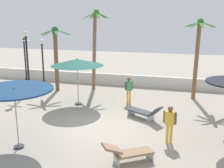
{
  "coord_description": "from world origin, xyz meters",
  "views": [
    {
      "loc": [
        4.06,
        -11.65,
        5.09
      ],
      "look_at": [
        0.0,
        2.91,
        1.4
      ],
      "focal_mm": 44.49,
      "sensor_mm": 36.0,
      "label": 1
    }
  ],
  "objects_px": {
    "lamp_post_2": "(25,51)",
    "lounge_chair_1": "(128,152)",
    "palm_tree_2": "(56,51)",
    "seagull_0": "(28,41)",
    "guest_0": "(129,88)",
    "lounge_chair_0": "(145,112)",
    "guest_1": "(170,121)",
    "palm_tree_1": "(95,42)",
    "patio_umbrella_2": "(77,62)",
    "lamp_post_1": "(27,55)",
    "lamp_post_0": "(42,54)",
    "patio_umbrella_1": "(14,91)",
    "palm_tree_0": "(198,48)"
  },
  "relations": [
    {
      "from": "lamp_post_1",
      "to": "palm_tree_1",
      "type": "bearing_deg",
      "value": 30.22
    },
    {
      "from": "palm_tree_0",
      "to": "lamp_post_1",
      "type": "distance_m",
      "value": 10.89
    },
    {
      "from": "lounge_chair_0",
      "to": "guest_0",
      "type": "distance_m",
      "value": 2.85
    },
    {
      "from": "palm_tree_1",
      "to": "lamp_post_0",
      "type": "height_order",
      "value": "palm_tree_1"
    },
    {
      "from": "patio_umbrella_2",
      "to": "lamp_post_2",
      "type": "distance_m",
      "value": 7.79
    },
    {
      "from": "lounge_chair_1",
      "to": "guest_0",
      "type": "xyz_separation_m",
      "value": [
        -1.46,
        6.89,
        0.54
      ]
    },
    {
      "from": "lounge_chair_0",
      "to": "patio_umbrella_1",
      "type": "bearing_deg",
      "value": -134.16
    },
    {
      "from": "lamp_post_0",
      "to": "patio_umbrella_2",
      "type": "bearing_deg",
      "value": -42.54
    },
    {
      "from": "palm_tree_1",
      "to": "lamp_post_0",
      "type": "relative_size",
      "value": 1.62
    },
    {
      "from": "lounge_chair_0",
      "to": "lamp_post_2",
      "type": "bearing_deg",
      "value": 150.62
    },
    {
      "from": "palm_tree_1",
      "to": "lamp_post_1",
      "type": "bearing_deg",
      "value": -149.78
    },
    {
      "from": "lamp_post_1",
      "to": "guest_1",
      "type": "relative_size",
      "value": 2.64
    },
    {
      "from": "lounge_chair_0",
      "to": "seagull_0",
      "type": "distance_m",
      "value": 9.33
    },
    {
      "from": "patio_umbrella_2",
      "to": "lounge_chair_0",
      "type": "height_order",
      "value": "patio_umbrella_2"
    },
    {
      "from": "patio_umbrella_1",
      "to": "lamp_post_1",
      "type": "bearing_deg",
      "value": 118.72
    },
    {
      "from": "patio_umbrella_2",
      "to": "palm_tree_2",
      "type": "xyz_separation_m",
      "value": [
        -2.63,
        2.58,
        0.29
      ]
    },
    {
      "from": "lounge_chair_1",
      "to": "lamp_post_0",
      "type": "bearing_deg",
      "value": 131.49
    },
    {
      "from": "lounge_chair_0",
      "to": "palm_tree_0",
      "type": "bearing_deg",
      "value": 60.91
    },
    {
      "from": "guest_1",
      "to": "lamp_post_1",
      "type": "bearing_deg",
      "value": 152.03
    },
    {
      "from": "patio_umbrella_1",
      "to": "palm_tree_1",
      "type": "bearing_deg",
      "value": 90.0
    },
    {
      "from": "guest_1",
      "to": "seagull_0",
      "type": "xyz_separation_m",
      "value": [
        -9.66,
        5.4,
        2.56
      ]
    },
    {
      "from": "patio_umbrella_2",
      "to": "seagull_0",
      "type": "height_order",
      "value": "seagull_0"
    },
    {
      "from": "palm_tree_2",
      "to": "lamp_post_1",
      "type": "relative_size",
      "value": 1.06
    },
    {
      "from": "palm_tree_1",
      "to": "guest_0",
      "type": "height_order",
      "value": "palm_tree_1"
    },
    {
      "from": "palm_tree_2",
      "to": "seagull_0",
      "type": "distance_m",
      "value": 1.89
    },
    {
      "from": "palm_tree_0",
      "to": "lounge_chair_1",
      "type": "bearing_deg",
      "value": -104.9
    },
    {
      "from": "lamp_post_2",
      "to": "lounge_chair_1",
      "type": "relative_size",
      "value": 2.09
    },
    {
      "from": "lamp_post_0",
      "to": "guest_1",
      "type": "bearing_deg",
      "value": -38.28
    },
    {
      "from": "lounge_chair_0",
      "to": "guest_1",
      "type": "height_order",
      "value": "guest_1"
    },
    {
      "from": "lamp_post_1",
      "to": "guest_0",
      "type": "height_order",
      "value": "lamp_post_1"
    },
    {
      "from": "palm_tree_0",
      "to": "lamp_post_1",
      "type": "relative_size",
      "value": 1.19
    },
    {
      "from": "patio_umbrella_1",
      "to": "lamp_post_1",
      "type": "height_order",
      "value": "lamp_post_1"
    },
    {
      "from": "palm_tree_0",
      "to": "lamp_post_2",
      "type": "xyz_separation_m",
      "value": [
        -12.99,
        1.47,
        -0.73
      ]
    },
    {
      "from": "lamp_post_0",
      "to": "guest_1",
      "type": "xyz_separation_m",
      "value": [
        10.19,
        -8.04,
        -1.33
      ]
    },
    {
      "from": "palm_tree_0",
      "to": "palm_tree_1",
      "type": "height_order",
      "value": "palm_tree_1"
    },
    {
      "from": "lamp_post_2",
      "to": "lounge_chair_0",
      "type": "xyz_separation_m",
      "value": [
        10.52,
        -5.92,
        -2.09
      ]
    },
    {
      "from": "palm_tree_1",
      "to": "lamp_post_2",
      "type": "bearing_deg",
      "value": 171.52
    },
    {
      "from": "palm_tree_0",
      "to": "seagull_0",
      "type": "height_order",
      "value": "palm_tree_0"
    },
    {
      "from": "patio_umbrella_1",
      "to": "lamp_post_2",
      "type": "relative_size",
      "value": 0.78
    },
    {
      "from": "lounge_chair_0",
      "to": "lounge_chair_1",
      "type": "relative_size",
      "value": 1.05
    },
    {
      "from": "guest_0",
      "to": "lamp_post_2",
      "type": "bearing_deg",
      "value": 159.26
    },
    {
      "from": "palm_tree_2",
      "to": "guest_1",
      "type": "bearing_deg",
      "value": -37.89
    },
    {
      "from": "patio_umbrella_2",
      "to": "lamp_post_0",
      "type": "height_order",
      "value": "lamp_post_0"
    },
    {
      "from": "palm_tree_2",
      "to": "lamp_post_1",
      "type": "xyz_separation_m",
      "value": [
        -1.45,
        -1.26,
        -0.17
      ]
    },
    {
      "from": "guest_1",
      "to": "palm_tree_1",
      "type": "bearing_deg",
      "value": 127.69
    },
    {
      "from": "patio_umbrella_2",
      "to": "lamp_post_1",
      "type": "xyz_separation_m",
      "value": [
        -4.08,
        1.32,
        0.12
      ]
    },
    {
      "from": "patio_umbrella_2",
      "to": "palm_tree_1",
      "type": "distance_m",
      "value": 3.71
    },
    {
      "from": "lounge_chair_0",
      "to": "guest_0",
      "type": "xyz_separation_m",
      "value": [
        -1.35,
        2.45,
        0.56
      ]
    },
    {
      "from": "palm_tree_0",
      "to": "guest_0",
      "type": "distance_m",
      "value": 4.87
    },
    {
      "from": "patio_umbrella_2",
      "to": "lounge_chair_1",
      "type": "distance_m",
      "value": 7.54
    }
  ]
}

